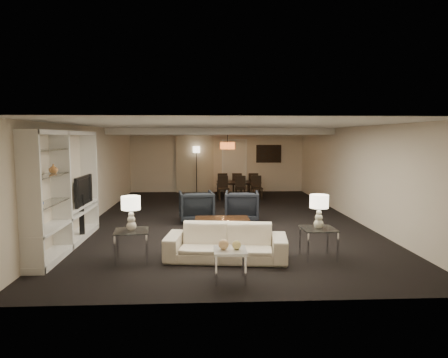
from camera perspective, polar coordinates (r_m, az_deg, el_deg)
floor at (r=10.92m, az=0.00°, el=-5.75°), size 11.00×11.00×0.00m
ceiling at (r=10.69m, az=0.00°, el=7.48°), size 7.00×11.00×0.02m
wall_back at (r=16.22m, az=-0.98°, el=2.56°), size 7.00×0.02×2.50m
wall_front at (r=5.30m, az=3.02°, el=-4.60°), size 7.00×0.02×2.50m
wall_left at (r=11.12m, az=-18.32°, el=0.67°), size 0.02×11.00×2.50m
wall_right at (r=11.46m, az=17.76°, el=0.84°), size 0.02×11.00×2.50m
ceiling_soffit at (r=14.19m, az=-0.72°, el=6.71°), size 7.00×4.00×0.20m
curtains at (r=16.13m, az=-4.17°, el=2.35°), size 1.50×0.12×2.40m
door at (r=16.24m, az=1.49°, el=1.85°), size 0.90×0.05×2.10m
painting at (r=16.37m, az=6.40°, el=3.60°), size 0.95×0.04×0.65m
media_unit at (r=8.60m, az=-21.66°, el=-1.43°), size 0.38×3.40×2.35m
pendant_light at (r=14.21m, az=0.50°, el=4.77°), size 0.52×0.52×0.24m
sofa at (r=7.35m, az=0.30°, el=-9.02°), size 2.28×1.13×0.64m
coffee_table at (r=8.92m, az=-0.28°, el=-7.01°), size 1.20×0.70×0.43m
armchair_left at (r=10.55m, az=-3.97°, el=-3.94°), size 0.97×0.99×0.81m
armchair_right at (r=10.59m, az=2.55°, el=-3.89°), size 0.94×0.97×0.81m
side_table_left at (r=7.46m, az=-13.02°, el=-9.26°), size 0.67×0.67×0.56m
side_table_right at (r=7.64m, az=13.29°, el=-8.90°), size 0.61×0.61×0.56m
table_lamp_left at (r=7.33m, az=-13.13°, el=-4.81°), size 0.37×0.37×0.62m
table_lamp_right at (r=7.51m, az=13.40°, el=-4.55°), size 0.38×0.38×0.62m
marble_table at (r=6.32m, az=0.87°, el=-12.21°), size 0.51×0.51×0.50m
gold_gourd_a at (r=6.21m, az=-0.06°, el=-9.34°), size 0.16×0.16×0.16m
gold_gourd_b at (r=6.23m, az=1.80°, el=-9.40°), size 0.14×0.14×0.14m
television at (r=9.27m, az=-20.08°, el=-1.54°), size 1.10×0.14×0.63m
vase_blue at (r=7.38m, az=-24.93°, el=-3.02°), size 0.15×0.15×0.16m
vase_amber at (r=7.98m, az=-23.20°, el=1.36°), size 0.16×0.16×0.17m
floor_speaker at (r=9.23m, az=-19.67°, el=-5.11°), size 0.14×0.14×1.00m
dining_table at (r=14.90m, az=2.11°, el=-1.48°), size 1.63×0.92×0.57m
chair_nl at (r=14.20m, az=-0.07°, el=-1.29°), size 0.43×0.43×0.84m
chair_nm at (r=14.24m, az=2.34°, el=-1.27°), size 0.43×0.43×0.84m
chair_nr at (r=14.31m, az=4.73°, el=-1.26°), size 0.41×0.41×0.84m
chair_fl at (r=15.49m, az=-0.31°, el=-0.68°), size 0.43×0.43×0.84m
chair_fm at (r=15.53m, az=1.90°, el=-0.67°), size 0.44×0.44×0.84m
chair_fr at (r=15.59m, az=4.10°, el=-0.65°), size 0.41×0.41×0.84m
floor_lamp at (r=15.93m, az=-3.95°, el=1.32°), size 0.35×0.35×1.86m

